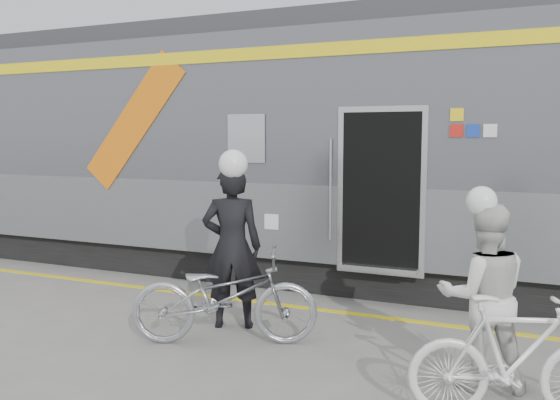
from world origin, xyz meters
The scene contains 9 objects.
ground centered at (0.00, 0.00, 0.00)m, with size 90.00×90.00×0.00m, color slate.
train centered at (-1.82, 4.19, 2.05)m, with size 24.00×3.17×4.10m.
safety_strip centered at (0.00, 2.15, 0.00)m, with size 24.00×0.12×0.01m, color yellow.
man centered at (-1.02, 1.09, 0.97)m, with size 0.71×0.47×1.94m, color black.
bicycle_left centered at (-0.82, 0.54, 0.54)m, with size 0.71×2.04×1.07m, color #9B9DA2.
woman centered at (1.88, 0.48, 0.84)m, with size 0.82×0.64×1.69m, color silver.
bicycle_right centered at (2.18, -0.07, 0.51)m, with size 0.48×1.70×1.02m, color silver.
helmet_man centered at (-1.02, 1.09, 2.11)m, with size 0.34×0.34×0.34m, color white.
helmet_woman centered at (1.88, 0.48, 1.82)m, with size 0.27×0.27×0.27m, color white.
Camera 1 is at (2.30, -5.03, 2.28)m, focal length 38.00 mm.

